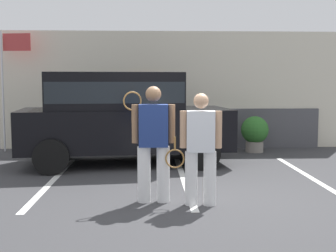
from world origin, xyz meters
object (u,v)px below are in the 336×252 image
at_px(potted_plant_by_porch, 255,132).
at_px(parked_suv, 121,113).
at_px(tennis_player_woman, 200,148).
at_px(flag_pole, 9,69).
at_px(tennis_player_man, 153,142).

bearing_deg(potted_plant_by_porch, parked_suv, -155.06).
bearing_deg(tennis_player_woman, flag_pole, -45.02).
distance_m(parked_suv, tennis_player_man, 3.30).
xyz_separation_m(parked_suv, flag_pole, (-3.04, 1.97, 1.03)).
bearing_deg(flag_pole, tennis_player_man, -54.31).
bearing_deg(tennis_player_woman, potted_plant_by_porch, -106.27).
distance_m(tennis_player_man, tennis_player_woman, 0.73).
bearing_deg(potted_plant_by_porch, flag_pole, 176.55).
relative_size(tennis_player_man, tennis_player_woman, 1.06).
bearing_deg(tennis_player_woman, parked_suv, -62.25).
distance_m(parked_suv, potted_plant_by_porch, 3.81).
bearing_deg(flag_pole, potted_plant_by_porch, -3.45).
bearing_deg(parked_suv, potted_plant_by_porch, 18.39).
relative_size(tennis_player_woman, flag_pole, 0.53).
height_order(tennis_player_woman, potted_plant_by_porch, tennis_player_woman).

